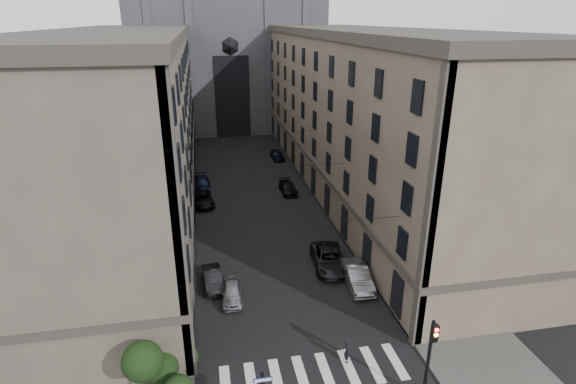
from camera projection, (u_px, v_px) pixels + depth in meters
sidewalk_left at (165, 196)px, 53.43m from camera, size 7.00×80.00×0.15m
sidewalk_right at (334, 185)px, 57.16m from camera, size 7.00×80.00×0.15m
zebra_crossing at (313, 373)px, 26.94m from camera, size 11.00×3.20×0.01m
building_left at (129, 121)px, 49.56m from camera, size 13.60×60.60×18.85m
building_right at (361, 112)px, 54.33m from camera, size 13.60×60.60×18.85m
gothic_tower at (225, 30)px, 84.55m from camera, size 35.00×23.00×58.00m
traffic_light_right at (430, 352)px, 23.93m from camera, size 0.34×0.50×5.20m
shrub_cluster at (161, 369)px, 24.75m from camera, size 3.90×4.40×3.90m
tram_wires at (251, 134)px, 52.37m from camera, size 14.00×60.00×0.43m
car_left_near at (232, 292)px, 33.78m from camera, size 1.78×3.91×1.30m
car_left_midnear at (213, 279)px, 35.49m from camera, size 1.71×4.10×1.32m
car_left_midfar at (203, 199)px, 51.01m from camera, size 2.87×5.20×1.38m
car_left_far at (201, 185)px, 55.31m from camera, size 2.21×5.26×1.52m
car_right_near at (357, 276)px, 35.55m from camera, size 2.01×4.99×1.61m
car_right_midnear at (329, 259)px, 38.16m from camera, size 3.11×5.89×1.58m
car_right_midfar at (288, 188)px, 54.59m from camera, size 1.86×4.42×1.27m
car_right_far at (277, 155)px, 67.58m from camera, size 1.82×4.19×1.41m
pedestrian at (347, 351)px, 27.59m from camera, size 0.51×0.65×1.58m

